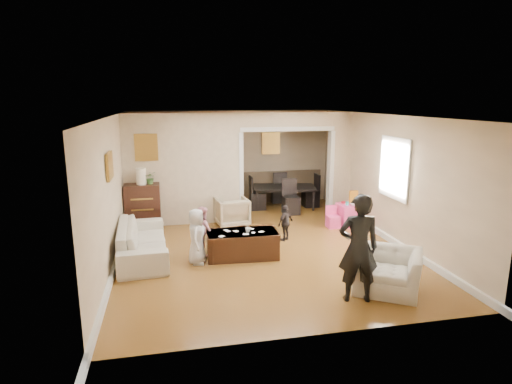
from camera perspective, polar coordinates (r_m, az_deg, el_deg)
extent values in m
plane|color=#A06B29|center=(8.75, 0.27, -7.01)|extent=(7.00, 7.00, 0.00)
cube|color=beige|center=(10.01, -9.64, 2.99)|extent=(2.75, 0.18, 2.60)
cube|color=beige|center=(10.85, 11.16, 3.65)|extent=(0.55, 0.18, 2.60)
cube|color=beige|center=(10.28, 4.24, 9.68)|extent=(2.22, 0.18, 0.35)
cube|color=white|center=(8.97, 18.17, 3.08)|extent=(0.03, 0.95, 1.10)
cube|color=brown|center=(9.84, -14.56, 5.84)|extent=(0.45, 0.03, 0.55)
cube|color=brown|center=(7.61, -19.11, 3.34)|extent=(0.03, 0.55, 0.40)
cube|color=brown|center=(11.91, 2.01, 6.59)|extent=(0.45, 0.03, 0.55)
imported|color=beige|center=(8.25, -15.04, -6.33)|extent=(0.97, 2.23, 0.64)
imported|color=tan|center=(9.90, -3.27, -2.68)|extent=(0.79, 0.81, 0.67)
imported|color=beige|center=(6.95, 17.21, -10.07)|extent=(1.30, 1.26, 0.64)
cube|color=black|center=(9.84, -14.98, -2.01)|extent=(0.77, 0.43, 1.06)
cylinder|color=#F6E7C8|center=(9.69, -15.21, 2.06)|extent=(0.22, 0.22, 0.36)
imported|color=#436F31|center=(9.69, -14.02, 1.87)|extent=(0.25, 0.22, 0.28)
cube|color=#361B11|center=(8.00, -1.87, -7.05)|extent=(1.34, 0.73, 0.49)
imported|color=silver|center=(7.88, -1.10, -5.14)|extent=(0.10, 0.10, 0.09)
cube|color=#E83D89|center=(10.19, 12.50, -3.00)|extent=(0.53, 0.53, 0.50)
cube|color=yellow|center=(10.23, 12.99, -0.65)|extent=(0.20, 0.08, 0.30)
cylinder|color=#23B0A4|center=(10.04, 12.18, -1.51)|extent=(0.08, 0.08, 0.08)
cube|color=red|center=(10.18, 11.69, -1.38)|extent=(0.10, 0.09, 0.05)
imported|color=silver|center=(10.04, 13.12, -1.65)|extent=(0.20, 0.20, 0.05)
imported|color=black|center=(11.55, 3.83, -0.71)|extent=(1.80, 1.22, 0.58)
imported|color=black|center=(6.33, 13.62, -7.35)|extent=(0.65, 0.48, 1.62)
imported|color=silver|center=(7.68, -7.98, -5.95)|extent=(0.43, 0.56, 1.01)
imported|color=#CE818D|center=(8.13, -7.13, -5.18)|extent=(0.47, 0.54, 0.93)
imported|color=black|center=(8.87, 3.99, -4.16)|extent=(0.47, 0.42, 0.77)
cube|color=white|center=(7.78, -1.38, -5.69)|extent=(0.12, 0.11, 0.00)
cube|color=white|center=(8.03, -4.05, -5.15)|extent=(0.10, 0.11, 0.00)
cube|color=white|center=(7.68, -4.67, -5.96)|extent=(0.13, 0.12, 0.00)
cube|color=white|center=(7.92, 0.73, -5.36)|extent=(0.12, 0.12, 0.00)
cube|color=white|center=(8.08, -0.58, -4.98)|extent=(0.10, 0.10, 0.00)
cube|color=white|center=(7.86, -0.37, -5.50)|extent=(0.06, 0.08, 0.00)
cube|color=white|center=(7.96, -3.79, -5.29)|extent=(0.09, 0.11, 0.00)
cube|color=white|center=(7.96, -2.73, -5.28)|extent=(0.12, 0.13, 0.00)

